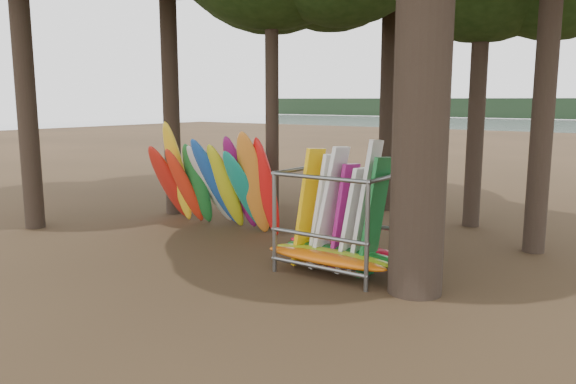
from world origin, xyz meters
The scene contains 3 objects.
ground centered at (0.00, 0.00, 0.00)m, with size 120.00×120.00×0.00m, color #47331E.
kayak_row centered at (-2.73, 1.90, 1.31)m, with size 4.52×2.15×3.22m.
storage_rack centered at (2.25, 0.32, 1.02)m, with size 3.15×1.54×2.91m.
Camera 1 is at (8.23, -9.89, 3.71)m, focal length 35.00 mm.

